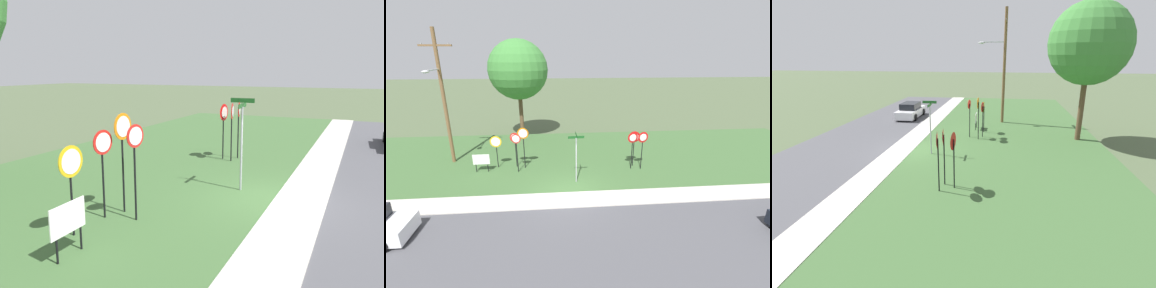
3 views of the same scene
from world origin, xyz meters
The scene contains 16 objects.
ground_plane centered at (0.00, 0.00, 0.00)m, with size 160.00×160.00×0.00m, color #4C5B3D.
road_asphalt centered at (0.00, -4.80, 0.01)m, with size 44.00×6.40×0.01m, color #4C4C51.
sidewalk_strip centered at (0.00, -0.80, 0.03)m, with size 44.00×1.60×0.06m, color #BCB7AD.
grass_median centered at (0.00, 6.00, 0.02)m, with size 44.00×12.00×0.04m, color #3D6033.
stop_sign_near_left centered at (-2.85, 3.73, 2.17)m, with size 0.76×0.11×2.91m.
stop_sign_near_right centered at (-3.24, 3.08, 1.95)m, with size 0.63×0.14×2.68m.
stop_sign_far_left centered at (-4.75, 3.96, 1.72)m, with size 0.79×0.11×2.31m.
stop_sign_far_center centered at (-3.45, 3.98, 1.85)m, with size 0.68×0.14×2.50m.
yield_sign_near_left centered at (4.52, 2.93, 2.01)m, with size 0.72×0.16×2.64m.
yield_sign_near_right centered at (5.19, 2.83, 2.05)m, with size 0.73×0.16×2.68m.
yield_sign_far_left centered at (4.79, 3.42, 1.96)m, with size 0.77×0.14×2.56m.
street_name_post centered at (0.56, 1.28, 1.91)m, with size 0.96×0.82×3.17m.
utility_pole centered at (-8.24, 5.18, 5.00)m, with size 2.10×2.32×9.22m.
notice_board centered at (-5.67, 3.31, 0.87)m, with size 1.10×0.06×1.25m.
oak_tree_left centered at (-3.77, 10.63, 6.33)m, with size 5.17×5.17×8.89m.
parked_hatchback_near centered at (-9.07, -3.25, 0.64)m, with size 4.21×1.91×1.39m.
Camera 3 is at (15.81, 5.53, 5.71)m, focal length 26.01 mm.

